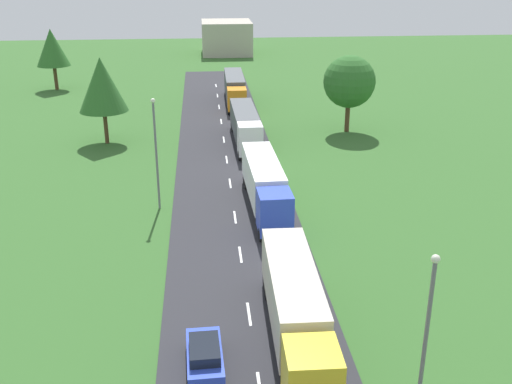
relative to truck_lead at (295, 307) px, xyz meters
name	(u,v)px	position (x,y,z in m)	size (l,w,h in m)	color
road	(240,255)	(-2.23, 10.24, -2.15)	(10.00, 140.00, 0.06)	#2B2B30
lane_marking_centre	(244,280)	(-2.23, 6.74, -2.12)	(0.16, 122.85, 0.01)	white
truck_lead	(295,307)	(0.00, 0.00, 0.00)	(2.73, 13.19, 3.70)	yellow
truck_second	(265,184)	(0.32, 18.25, 0.00)	(2.82, 13.19, 3.70)	blue
truck_third	(245,125)	(0.10, 36.60, -0.06)	(2.64, 13.36, 3.57)	white
truck_fourth	(235,88)	(0.07, 55.82, -0.01)	(2.66, 14.28, 3.70)	orange
car_second	(205,355)	(-4.82, -1.88, -1.31)	(1.91, 4.21, 1.56)	blue
lamppost_lead	(426,339)	(4.23, -6.93, 2.65)	(0.36, 0.36, 8.70)	slate
lamppost_second	(156,149)	(-8.28, 19.11, 2.88)	(0.36, 0.36, 9.15)	slate
tree_oak	(52,48)	(-26.72, 67.37, 4.16)	(4.98, 4.98, 9.11)	#513823
tree_birch	(102,85)	(-15.10, 38.07, 4.30)	(5.23, 5.23, 9.38)	#513823
tree_pine	(349,82)	(12.34, 40.30, 3.66)	(5.96, 5.96, 8.84)	#513823
distant_building	(227,38)	(1.01, 100.62, 1.11)	(10.11, 11.37, 6.59)	#B2A899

